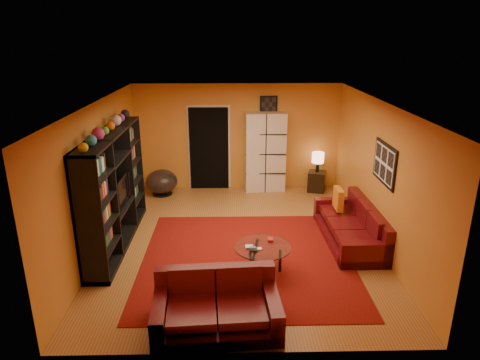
{
  "coord_description": "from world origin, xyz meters",
  "views": [
    {
      "loc": [
        -0.16,
        -7.27,
        3.72
      ],
      "look_at": [
        0.0,
        0.1,
        1.18
      ],
      "focal_mm": 32.0,
      "sensor_mm": 36.0,
      "label": 1
    }
  ],
  "objects_px": {
    "side_table": "(316,181)",
    "table_lamp": "(318,158)",
    "coffee_table": "(263,249)",
    "storage_cabinet": "(265,152)",
    "loveseat": "(216,305)",
    "entertainment_unit": "(114,190)",
    "sofa": "(354,227)",
    "tv": "(118,192)",
    "bowl_chair": "(162,182)"
  },
  "relations": [
    {
      "from": "side_table",
      "to": "table_lamp",
      "type": "distance_m",
      "value": 0.59
    },
    {
      "from": "coffee_table",
      "to": "storage_cabinet",
      "type": "relative_size",
      "value": 0.48
    },
    {
      "from": "loveseat",
      "to": "coffee_table",
      "type": "distance_m",
      "value": 1.48
    },
    {
      "from": "entertainment_unit",
      "to": "sofa",
      "type": "height_order",
      "value": "entertainment_unit"
    },
    {
      "from": "loveseat",
      "to": "coffee_table",
      "type": "bearing_deg",
      "value": -32.74
    },
    {
      "from": "storage_cabinet",
      "to": "side_table",
      "type": "relative_size",
      "value": 3.88
    },
    {
      "from": "loveseat",
      "to": "storage_cabinet",
      "type": "xyz_separation_m",
      "value": [
        1.05,
        5.21,
        0.69
      ]
    },
    {
      "from": "tv",
      "to": "coffee_table",
      "type": "distance_m",
      "value": 2.87
    },
    {
      "from": "sofa",
      "to": "loveseat",
      "type": "relative_size",
      "value": 1.28
    },
    {
      "from": "tv",
      "to": "table_lamp",
      "type": "distance_m",
      "value": 4.94
    },
    {
      "from": "coffee_table",
      "to": "side_table",
      "type": "bearing_deg",
      "value": 66.96
    },
    {
      "from": "tv",
      "to": "side_table",
      "type": "bearing_deg",
      "value": -57.86
    },
    {
      "from": "sofa",
      "to": "storage_cabinet",
      "type": "distance_m",
      "value": 3.26
    },
    {
      "from": "side_table",
      "to": "bowl_chair",
      "type": "bearing_deg",
      "value": -177.48
    },
    {
      "from": "tv",
      "to": "bowl_chair",
      "type": "xyz_separation_m",
      "value": [
        0.39,
        2.46,
        -0.66
      ]
    },
    {
      "from": "loveseat",
      "to": "side_table",
      "type": "height_order",
      "value": "loveseat"
    },
    {
      "from": "tv",
      "to": "coffee_table",
      "type": "relative_size",
      "value": 1.01
    },
    {
      "from": "tv",
      "to": "sofa",
      "type": "bearing_deg",
      "value": -90.9
    },
    {
      "from": "bowl_chair",
      "to": "sofa",
      "type": "bearing_deg",
      "value": -32.44
    },
    {
      "from": "storage_cabinet",
      "to": "entertainment_unit",
      "type": "bearing_deg",
      "value": -140.05
    },
    {
      "from": "loveseat",
      "to": "bowl_chair",
      "type": "relative_size",
      "value": 2.26
    },
    {
      "from": "side_table",
      "to": "table_lamp",
      "type": "relative_size",
      "value": 1.03
    },
    {
      "from": "sofa",
      "to": "storage_cabinet",
      "type": "height_order",
      "value": "storage_cabinet"
    },
    {
      "from": "loveseat",
      "to": "entertainment_unit",
      "type": "bearing_deg",
      "value": 34.45
    },
    {
      "from": "entertainment_unit",
      "to": "side_table",
      "type": "bearing_deg",
      "value": 32.25
    },
    {
      "from": "sofa",
      "to": "table_lamp",
      "type": "distance_m",
      "value": 2.76
    },
    {
      "from": "tv",
      "to": "sofa",
      "type": "distance_m",
      "value": 4.42
    },
    {
      "from": "sofa",
      "to": "loveseat",
      "type": "bearing_deg",
      "value": -137.67
    },
    {
      "from": "table_lamp",
      "to": "loveseat",
      "type": "bearing_deg",
      "value": -114.59
    },
    {
      "from": "entertainment_unit",
      "to": "loveseat",
      "type": "height_order",
      "value": "entertainment_unit"
    },
    {
      "from": "sofa",
      "to": "side_table",
      "type": "relative_size",
      "value": 4.38
    },
    {
      "from": "sofa",
      "to": "bowl_chair",
      "type": "xyz_separation_m",
      "value": [
        -3.97,
        2.53,
        0.04
      ]
    },
    {
      "from": "tv",
      "to": "table_lamp",
      "type": "bearing_deg",
      "value": -57.86
    },
    {
      "from": "entertainment_unit",
      "to": "table_lamp",
      "type": "height_order",
      "value": "entertainment_unit"
    },
    {
      "from": "bowl_chair",
      "to": "storage_cabinet",
      "type": "bearing_deg",
      "value": 6.81
    },
    {
      "from": "sofa",
      "to": "coffee_table",
      "type": "relative_size",
      "value": 2.38
    },
    {
      "from": "entertainment_unit",
      "to": "table_lamp",
      "type": "relative_size",
      "value": 6.16
    },
    {
      "from": "entertainment_unit",
      "to": "sofa",
      "type": "distance_m",
      "value": 4.48
    },
    {
      "from": "entertainment_unit",
      "to": "coffee_table",
      "type": "height_order",
      "value": "entertainment_unit"
    },
    {
      "from": "entertainment_unit",
      "to": "loveseat",
      "type": "distance_m",
      "value": 3.17
    },
    {
      "from": "entertainment_unit",
      "to": "coffee_table",
      "type": "relative_size",
      "value": 3.25
    },
    {
      "from": "loveseat",
      "to": "bowl_chair",
      "type": "bearing_deg",
      "value": 12.8
    },
    {
      "from": "bowl_chair",
      "to": "side_table",
      "type": "xyz_separation_m",
      "value": [
        3.79,
        0.17,
        -0.08
      ]
    },
    {
      "from": "sofa",
      "to": "table_lamp",
      "type": "height_order",
      "value": "table_lamp"
    },
    {
      "from": "storage_cabinet",
      "to": "table_lamp",
      "type": "relative_size",
      "value": 3.98
    },
    {
      "from": "loveseat",
      "to": "sofa",
      "type": "bearing_deg",
      "value": -50.26
    },
    {
      "from": "coffee_table",
      "to": "sofa",
      "type": "bearing_deg",
      "value": 31.45
    },
    {
      "from": "entertainment_unit",
      "to": "storage_cabinet",
      "type": "bearing_deg",
      "value": 43.51
    },
    {
      "from": "tv",
      "to": "bowl_chair",
      "type": "relative_size",
      "value": 1.23
    },
    {
      "from": "tv",
      "to": "table_lamp",
      "type": "height_order",
      "value": "tv"
    }
  ]
}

